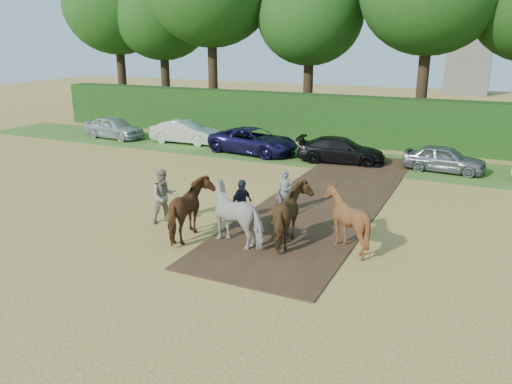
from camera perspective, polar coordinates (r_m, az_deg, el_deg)
The scene contains 8 objects.
ground at distance 15.48m, azimuth -4.88°, elevation -7.20°, with size 120.00×120.00×0.00m, color gold.
earth_strip at distance 20.96m, azimuth 8.32°, elevation -0.68°, with size 4.50×17.00×0.05m, color #472D1C.
grass_verge at distance 27.86m, azimuth 9.64°, elevation 3.66°, with size 50.00×5.00×0.03m, color #38601E.
hedgerow at distance 31.87m, azimuth 12.02°, elevation 7.92°, with size 46.00×1.60×3.00m, color #14380F.
spectator_near at distance 18.05m, azimuth -10.48°, elevation -0.50°, with size 0.96×0.75×1.97m, color #B6A88F.
spectator_far at distance 17.34m, azimuth -1.66°, elevation -1.35°, with size 1.02×0.42×1.74m, color #22262E.
plough_team at distance 16.01m, azimuth 1.30°, elevation -2.55°, with size 6.53×5.23×1.96m.
parked_cars at distance 28.39m, azimuth 3.16°, elevation 5.57°, with size 30.45×3.29×1.48m.
Camera 1 is at (7.17, -12.17, 6.33)m, focal length 35.00 mm.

